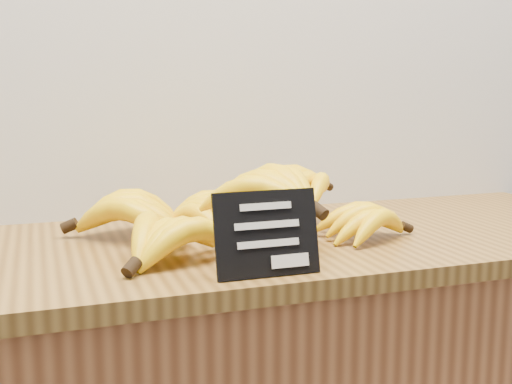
# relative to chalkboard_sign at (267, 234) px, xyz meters

# --- Properties ---
(counter_top) EXTENTS (1.53, 0.54, 0.03)m
(counter_top) POSITION_rel_chalkboard_sign_xyz_m (0.04, 0.22, -0.08)
(counter_top) COLOR brown
(counter_top) RESTS_ON counter
(chalkboard_sign) EXTENTS (0.15, 0.03, 0.12)m
(chalkboard_sign) POSITION_rel_chalkboard_sign_xyz_m (0.00, 0.00, 0.00)
(chalkboard_sign) COLOR black
(chalkboard_sign) RESTS_ON counter_top
(banana_pile) EXTENTS (0.59, 0.39, 0.13)m
(banana_pile) POSITION_rel_chalkboard_sign_xyz_m (-0.00, 0.22, -0.01)
(banana_pile) COLOR yellow
(banana_pile) RESTS_ON counter_top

